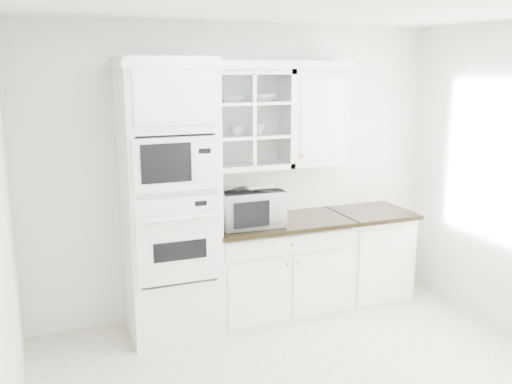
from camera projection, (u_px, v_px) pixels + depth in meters
name	position (u px, v px, depth m)	size (l,w,h in m)	color
room_shell	(300.00, 143.00, 4.10)	(4.00, 3.50, 2.70)	white
oven_column	(169.00, 201.00, 4.86)	(0.76, 0.68, 2.40)	white
base_cabinet_run	(278.00, 266.00, 5.41)	(1.32, 0.67, 0.92)	white
extra_base_cabinet	(369.00, 254.00, 5.76)	(0.72, 0.67, 0.92)	white
upper_cabinet_glass	(248.00, 119.00, 5.14)	(0.80, 0.33, 0.90)	white
upper_cabinet_solid	(315.00, 117.00, 5.38)	(0.55, 0.33, 0.90)	white
crown_molding	(237.00, 65.00, 4.98)	(2.14, 0.38, 0.07)	white
countertop_microwave	(250.00, 207.00, 5.12)	(0.56, 0.47, 0.33)	white
bowl_a	(231.00, 99.00, 5.07)	(0.24, 0.24, 0.06)	white
bowl_b	(264.00, 97.00, 5.14)	(0.22, 0.22, 0.07)	white
cup_a	(236.00, 131.00, 5.13)	(0.11, 0.11, 0.09)	white
cup_b	(258.00, 129.00, 5.20)	(0.11, 0.11, 0.10)	white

